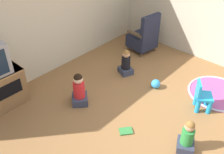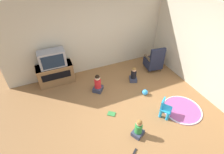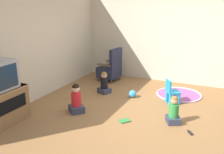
# 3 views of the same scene
# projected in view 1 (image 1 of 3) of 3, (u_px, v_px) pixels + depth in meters

# --- Properties ---
(ground_plane) EXTENTS (30.00, 30.00, 0.00)m
(ground_plane) POSITION_uv_depth(u_px,v_px,m) (158.00, 125.00, 4.14)
(ground_plane) COLOR olive
(wall_back) EXTENTS (5.48, 0.12, 2.58)m
(wall_back) POSITION_uv_depth(u_px,v_px,m) (36.00, 11.00, 4.67)
(wall_back) COLOR beige
(wall_back) RESTS_ON ground_plane
(black_armchair) EXTENTS (0.60, 0.60, 0.92)m
(black_armchair) POSITION_uv_depth(u_px,v_px,m) (144.00, 37.00, 5.90)
(black_armchair) COLOR brown
(black_armchair) RESTS_ON ground_plane
(yellow_kid_chair) EXTENTS (0.38, 0.37, 0.53)m
(yellow_kid_chair) POSITION_uv_depth(u_px,v_px,m) (202.00, 98.00, 4.34)
(yellow_kid_chair) COLOR #1E99DB
(yellow_kid_chair) RESTS_ON ground_plane
(play_mat) EXTENTS (1.06, 1.06, 0.04)m
(play_mat) POSITION_uv_depth(u_px,v_px,m) (217.00, 93.00, 4.80)
(play_mat) COLOR #A54C8C
(play_mat) RESTS_ON ground_plane
(child_watching_left) EXTENTS (0.34, 0.33, 0.53)m
(child_watching_left) POSITION_uv_depth(u_px,v_px,m) (187.00, 137.00, 3.64)
(child_watching_left) COLOR #33384C
(child_watching_left) RESTS_ON ground_plane
(child_watching_center) EXTENTS (0.32, 0.34, 0.53)m
(child_watching_center) POSITION_uv_depth(u_px,v_px,m) (126.00, 63.00, 5.22)
(child_watching_center) COLOR #33384C
(child_watching_center) RESTS_ON ground_plane
(child_watching_right) EXTENTS (0.40, 0.40, 0.59)m
(child_watching_right) POSITION_uv_depth(u_px,v_px,m) (79.00, 91.00, 4.45)
(child_watching_right) COLOR #33384C
(child_watching_right) RESTS_ON ground_plane
(toy_ball) EXTENTS (0.17, 0.17, 0.17)m
(toy_ball) POSITION_uv_depth(u_px,v_px,m) (156.00, 84.00, 4.90)
(toy_ball) COLOR #3399E5
(toy_ball) RESTS_ON ground_plane
(book) EXTENTS (0.25, 0.24, 0.02)m
(book) POSITION_uv_depth(u_px,v_px,m) (126.00, 131.00, 4.02)
(book) COLOR #337F3D
(book) RESTS_ON ground_plane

